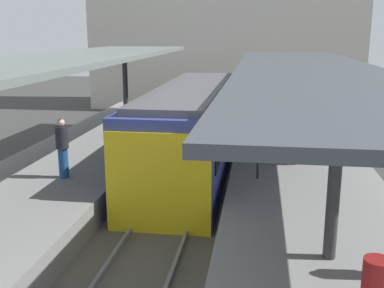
{
  "coord_description": "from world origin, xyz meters",
  "views": [
    {
      "loc": [
        2.4,
        -13.19,
        5.14
      ],
      "look_at": [
        0.28,
        1.24,
        1.61
      ],
      "focal_mm": 43.35,
      "sensor_mm": 36.0,
      "label": 1
    }
  ],
  "objects_px": {
    "commuter_train": "(191,129)",
    "platform_bench": "(277,149)",
    "platform_sign": "(259,124)",
    "passenger_near_bench": "(62,147)",
    "litter_bin": "(376,283)"
  },
  "relations": [
    {
      "from": "platform_bench",
      "to": "platform_sign",
      "type": "relative_size",
      "value": 0.63
    },
    {
      "from": "commuter_train",
      "to": "litter_bin",
      "type": "xyz_separation_m",
      "value": [
        4.27,
        -9.51,
        -0.33
      ]
    },
    {
      "from": "commuter_train",
      "to": "passenger_near_bench",
      "type": "relative_size",
      "value": 6.54
    },
    {
      "from": "platform_sign",
      "to": "litter_bin",
      "type": "height_order",
      "value": "platform_sign"
    },
    {
      "from": "commuter_train",
      "to": "platform_bench",
      "type": "relative_size",
      "value": 8.13
    },
    {
      "from": "platform_sign",
      "to": "platform_bench",
      "type": "bearing_deg",
      "value": 71.33
    },
    {
      "from": "platform_sign",
      "to": "litter_bin",
      "type": "bearing_deg",
      "value": -73.64
    },
    {
      "from": "platform_bench",
      "to": "passenger_near_bench",
      "type": "bearing_deg",
      "value": -157.73
    },
    {
      "from": "commuter_train",
      "to": "platform_bench",
      "type": "bearing_deg",
      "value": -25.1
    },
    {
      "from": "platform_sign",
      "to": "passenger_near_bench",
      "type": "height_order",
      "value": "platform_sign"
    },
    {
      "from": "platform_bench",
      "to": "passenger_near_bench",
      "type": "xyz_separation_m",
      "value": [
        -6.21,
        -2.54,
        0.44
      ]
    },
    {
      "from": "platform_sign",
      "to": "commuter_train",
      "type": "bearing_deg",
      "value": 126.96
    },
    {
      "from": "commuter_train",
      "to": "platform_sign",
      "type": "xyz_separation_m",
      "value": [
        2.42,
        -3.22,
        0.9
      ]
    },
    {
      "from": "commuter_train",
      "to": "passenger_near_bench",
      "type": "height_order",
      "value": "commuter_train"
    },
    {
      "from": "platform_bench",
      "to": "passenger_near_bench",
      "type": "distance_m",
      "value": 6.73
    }
  ]
}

